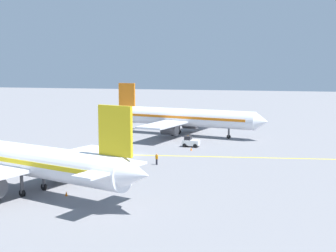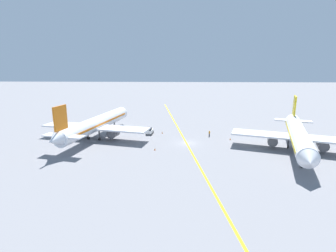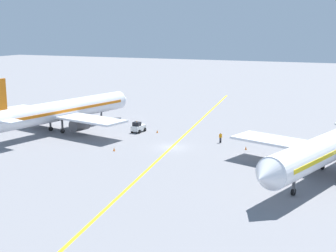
% 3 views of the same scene
% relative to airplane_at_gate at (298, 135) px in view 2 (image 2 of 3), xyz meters
% --- Properties ---
extents(ground_plane, '(400.00, 400.00, 0.00)m').
position_rel_airplane_at_gate_xyz_m(ground_plane, '(24.04, -5.11, -3.71)').
color(ground_plane, slate).
extents(apron_yellow_centreline, '(16.48, 118.97, 0.01)m').
position_rel_airplane_at_gate_xyz_m(apron_yellow_centreline, '(24.04, -5.11, -3.71)').
color(apron_yellow_centreline, yellow).
rests_on(apron_yellow_centreline, ground).
extents(airplane_at_gate, '(28.22, 34.63, 10.60)m').
position_rel_airplane_at_gate_xyz_m(airplane_at_gate, '(0.00, 0.00, 0.00)').
color(airplane_at_gate, white).
rests_on(airplane_at_gate, ground).
extents(airplane_adjacent_stand, '(28.46, 35.23, 10.60)m').
position_rel_airplane_at_gate_xyz_m(airplane_adjacent_stand, '(47.01, -8.59, 0.00)').
color(airplane_adjacent_stand, silver).
rests_on(airplane_adjacent_stand, ground).
extents(baggage_tug_white, '(1.94, 3.10, 2.11)m').
position_rel_airplane_at_gate_xyz_m(baggage_tug_white, '(33.79, -12.83, -2.81)').
color(baggage_tug_white, white).
rests_on(baggage_tug_white, ground).
extents(ground_crew_worker, '(0.40, 0.47, 1.68)m').
position_rel_airplane_at_gate_xyz_m(ground_crew_worker, '(17.82, -10.99, -2.80)').
color(ground_crew_worker, '#23232D').
rests_on(ground_crew_worker, ground).
extents(traffic_cone_near_nose, '(0.32, 0.32, 0.55)m').
position_rel_airplane_at_gate_xyz_m(traffic_cone_near_nose, '(-0.55, -5.59, -3.43)').
color(traffic_cone_near_nose, orange).
rests_on(traffic_cone_near_nose, ground).
extents(traffic_cone_mid_apron, '(0.32, 0.32, 0.55)m').
position_rel_airplane_at_gate_xyz_m(traffic_cone_mid_apron, '(12.89, -8.14, -3.43)').
color(traffic_cone_mid_apron, orange).
rests_on(traffic_cone_mid_apron, ground).
extents(traffic_cone_by_wingtip, '(0.32, 0.32, 0.55)m').
position_rel_airplane_at_gate_xyz_m(traffic_cone_by_wingtip, '(30.40, -13.66, -3.43)').
color(traffic_cone_by_wingtip, orange).
rests_on(traffic_cone_by_wingtip, ground).
extents(traffic_cone_far_edge, '(0.32, 0.32, 0.55)m').
position_rel_airplane_at_gate_xyz_m(traffic_cone_far_edge, '(31.23, 0.49, -3.43)').
color(traffic_cone_far_edge, orange).
rests_on(traffic_cone_far_edge, ground).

